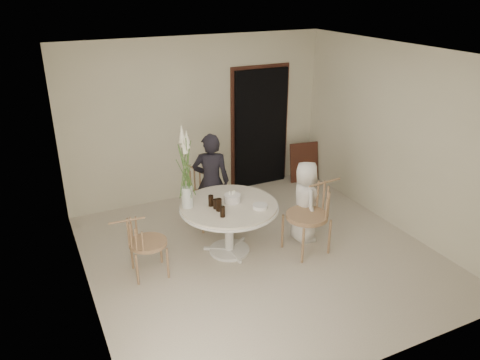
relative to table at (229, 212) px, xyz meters
name	(u,v)px	position (x,y,z in m)	size (l,w,h in m)	color
ground	(260,254)	(0.35, -0.25, -0.62)	(4.50, 4.50, 0.00)	beige
room_shell	(262,143)	(0.35, -0.25, 1.00)	(4.50, 4.50, 4.50)	silver
doorway	(261,129)	(1.50, 1.94, 0.43)	(1.00, 0.10, 2.10)	black
door_trim	(260,125)	(1.50, 1.98, 0.49)	(1.12, 0.03, 2.22)	#4F291B
table	(229,212)	(0.00, 0.00, 0.00)	(1.33, 1.33, 0.73)	white
picture_frame	(304,162)	(2.30, 1.69, -0.25)	(0.55, 0.04, 0.73)	#4F291B
chair_far	(200,188)	(-0.04, 1.00, -0.05)	(0.58, 0.60, 0.88)	#A07557
chair_right	(315,207)	(1.10, -0.42, 0.03)	(0.63, 0.59, 1.00)	#A07557
chair_left	(138,238)	(-1.25, -0.03, -0.08)	(0.52, 0.49, 0.83)	#A07557
girl	(211,182)	(0.06, 0.78, 0.13)	(0.54, 0.36, 1.49)	black
boy	(305,202)	(1.11, -0.15, -0.02)	(0.58, 0.38, 1.20)	white
birthday_cake	(233,198)	(0.07, 0.05, 0.17)	(0.22, 0.22, 0.16)	white
cola_tumbler_a	(215,204)	(-0.21, -0.04, 0.18)	(0.06, 0.06, 0.13)	black
cola_tumbler_b	(223,212)	(-0.22, -0.29, 0.18)	(0.07, 0.07, 0.14)	black
cola_tumbler_c	(219,205)	(-0.19, -0.11, 0.20)	(0.08, 0.08, 0.17)	black
cola_tumbler_d	(211,201)	(-0.23, 0.06, 0.19)	(0.07, 0.07, 0.15)	black
plate_stack	(260,206)	(0.32, -0.28, 0.14)	(0.20, 0.20, 0.05)	white
flower_vase	(186,169)	(-0.52, 0.18, 0.65)	(0.15, 0.15, 1.12)	silver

